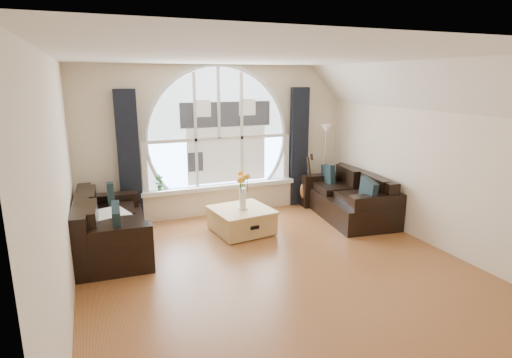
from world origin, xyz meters
name	(u,v)px	position (x,y,z in m)	size (l,w,h in m)	color
ground	(282,272)	(0.00, 0.00, 0.00)	(5.00, 5.50, 0.01)	brown
ceiling	(285,57)	(0.00, 0.00, 2.70)	(5.00, 5.50, 0.01)	silver
wall_back	(218,141)	(0.00, 2.75, 1.35)	(5.00, 0.01, 2.70)	beige
wall_front	(471,260)	(0.00, -2.75, 1.35)	(5.00, 0.01, 2.70)	beige
wall_left	(60,192)	(-2.50, 0.00, 1.35)	(0.01, 5.50, 2.70)	beige
wall_right	(439,157)	(2.50, 0.00, 1.35)	(0.01, 5.50, 2.70)	beige
attic_slope	(430,87)	(2.20, 0.00, 2.35)	(0.92, 5.50, 0.72)	silver
arched_window	(218,126)	(0.00, 2.72, 1.62)	(2.60, 0.06, 2.15)	silver
window_sill	(221,187)	(0.00, 2.65, 0.51)	(2.90, 0.22, 0.08)	white
window_frame	(219,126)	(0.00, 2.69, 1.62)	(2.76, 0.08, 2.15)	white
neighbor_house	(227,133)	(0.15, 2.71, 1.50)	(1.70, 0.02, 1.50)	silver
curtain_left	(129,159)	(-1.60, 2.63, 1.15)	(0.35, 0.12, 2.30)	black
curtain_right	(299,147)	(1.60, 2.63, 1.15)	(0.35, 0.12, 2.30)	black
sofa_left	(111,225)	(-2.00, 1.55, 0.40)	(0.94, 1.88, 0.84)	black
sofa_right	(348,196)	(2.04, 1.53, 0.40)	(0.92, 1.84, 0.82)	black
coffee_chest	(242,219)	(0.01, 1.56, 0.22)	(0.90, 0.90, 0.44)	tan
throw_blanket	(109,218)	(-2.02, 1.60, 0.50)	(0.55, 0.55, 0.10)	silver
vase_flowers	(243,186)	(0.03, 1.54, 0.79)	(0.24, 0.24, 0.70)	white
floor_lamp	(325,165)	(2.06, 2.39, 0.80)	(0.24, 0.24, 1.60)	#B2B2B2
guitar	(308,180)	(1.71, 2.44, 0.53)	(0.36, 0.24, 1.06)	#935D31
potted_plant	(159,183)	(-1.12, 2.65, 0.69)	(0.15, 0.10, 0.28)	#1E6023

